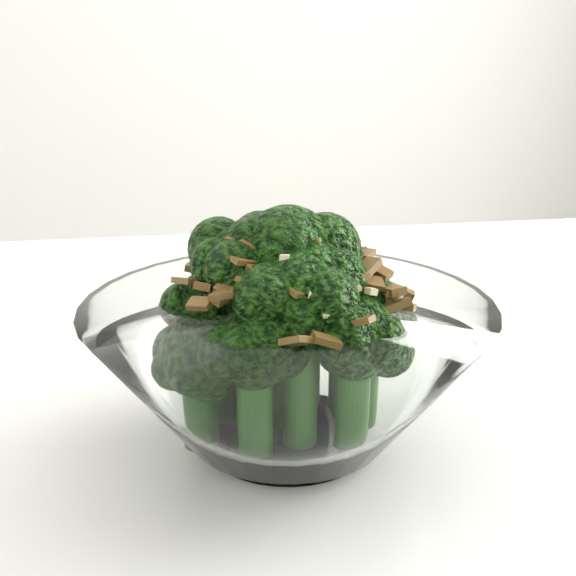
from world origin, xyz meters
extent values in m
cube|color=white|center=(-0.14, -0.13, 0.73)|extent=(1.27, 0.91, 0.04)
cylinder|color=white|center=(0.42, 0.15, 0.35)|extent=(0.04, 0.04, 0.71)
cylinder|color=white|center=(-0.10, -0.28, 0.75)|extent=(0.10, 0.10, 0.01)
cylinder|color=#225416|center=(-0.10, -0.28, 0.81)|extent=(0.02, 0.02, 0.10)
sphere|color=#1C4C0E|center=(-0.10, -0.28, 0.87)|extent=(0.06, 0.06, 0.06)
cylinder|color=#225416|center=(-0.08, -0.25, 0.81)|extent=(0.02, 0.02, 0.09)
sphere|color=#1C4C0E|center=(-0.08, -0.25, 0.87)|extent=(0.05, 0.05, 0.05)
cylinder|color=#225416|center=(-0.12, -0.26, 0.81)|extent=(0.02, 0.02, 0.09)
sphere|color=#1C4C0E|center=(-0.12, -0.26, 0.86)|extent=(0.06, 0.06, 0.06)
cylinder|color=#225416|center=(-0.10, -0.30, 0.80)|extent=(0.02, 0.02, 0.08)
sphere|color=#1C4C0E|center=(-0.10, -0.30, 0.86)|extent=(0.05, 0.05, 0.05)
cylinder|color=#225416|center=(-0.06, -0.28, 0.80)|extent=(0.02, 0.02, 0.07)
sphere|color=#1C4C0E|center=(-0.06, -0.28, 0.84)|extent=(0.05, 0.05, 0.05)
cylinder|color=#225416|center=(-0.14, -0.26, 0.79)|extent=(0.02, 0.02, 0.06)
sphere|color=#1C4C0E|center=(-0.14, -0.26, 0.84)|extent=(0.05, 0.05, 0.05)
cylinder|color=#225416|center=(-0.07, -0.31, 0.79)|extent=(0.02, 0.02, 0.06)
sphere|color=#1C4C0E|center=(-0.07, -0.31, 0.84)|extent=(0.05, 0.05, 0.05)
cylinder|color=#225416|center=(-0.13, -0.31, 0.79)|extent=(0.02, 0.02, 0.06)
sphere|color=#1C4C0E|center=(-0.13, -0.31, 0.83)|extent=(0.05, 0.05, 0.05)
cylinder|color=#225416|center=(-0.05, -0.24, 0.79)|extent=(0.02, 0.02, 0.05)
sphere|color=#1C4C0E|center=(-0.05, -0.24, 0.82)|extent=(0.05, 0.05, 0.05)
cylinder|color=#225416|center=(-0.16, -0.29, 0.79)|extent=(0.02, 0.02, 0.05)
sphere|color=#1C4C0E|center=(-0.16, -0.29, 0.82)|extent=(0.05, 0.05, 0.05)
cylinder|color=#225416|center=(-0.09, -0.22, 0.79)|extent=(0.02, 0.02, 0.05)
sphere|color=#1C4C0E|center=(-0.09, -0.22, 0.82)|extent=(0.05, 0.05, 0.05)
cylinder|color=#225416|center=(-0.06, -0.26, 0.79)|extent=(0.02, 0.02, 0.05)
sphere|color=#1C4C0E|center=(-0.06, -0.26, 0.83)|extent=(0.05, 0.05, 0.05)
cylinder|color=#225416|center=(-0.06, -0.29, 0.79)|extent=(0.02, 0.02, 0.05)
sphere|color=#1C4C0E|center=(-0.06, -0.29, 0.83)|extent=(0.05, 0.05, 0.05)
cube|color=brown|center=(-0.16, -0.27, 0.86)|extent=(0.02, 0.02, 0.01)
cube|color=brown|center=(-0.13, -0.26, 0.88)|extent=(0.01, 0.01, 0.01)
cube|color=brown|center=(-0.12, -0.28, 0.88)|extent=(0.02, 0.02, 0.01)
cube|color=brown|center=(-0.04, -0.26, 0.86)|extent=(0.01, 0.02, 0.01)
cube|color=brown|center=(-0.13, -0.31, 0.87)|extent=(0.02, 0.01, 0.01)
cube|color=brown|center=(-0.11, -0.32, 0.87)|extent=(0.01, 0.02, 0.01)
cube|color=brown|center=(-0.08, -0.23, 0.87)|extent=(0.02, 0.01, 0.01)
cube|color=brown|center=(-0.08, -0.32, 0.87)|extent=(0.02, 0.02, 0.01)
cube|color=brown|center=(-0.08, -0.34, 0.85)|extent=(0.02, 0.02, 0.01)
cube|color=brown|center=(-0.06, -0.30, 0.87)|extent=(0.02, 0.02, 0.01)
cube|color=brown|center=(-0.10, -0.24, 0.88)|extent=(0.01, 0.02, 0.01)
cube|color=brown|center=(-0.08, -0.23, 0.87)|extent=(0.02, 0.01, 0.01)
cube|color=brown|center=(-0.05, -0.26, 0.87)|extent=(0.02, 0.01, 0.01)
cube|color=brown|center=(-0.08, -0.21, 0.85)|extent=(0.02, 0.02, 0.01)
cube|color=brown|center=(-0.12, -0.26, 0.89)|extent=(0.02, 0.02, 0.01)
cube|color=brown|center=(-0.12, -0.32, 0.86)|extent=(0.01, 0.02, 0.01)
cube|color=brown|center=(-0.12, -0.31, 0.88)|extent=(0.01, 0.01, 0.01)
cube|color=brown|center=(-0.04, -0.31, 0.85)|extent=(0.02, 0.02, 0.01)
cube|color=brown|center=(-0.04, -0.31, 0.86)|extent=(0.02, 0.02, 0.01)
cube|color=brown|center=(-0.14, -0.23, 0.85)|extent=(0.02, 0.01, 0.01)
cube|color=brown|center=(-0.07, -0.32, 0.87)|extent=(0.02, 0.02, 0.01)
cube|color=brown|center=(-0.05, -0.25, 0.87)|extent=(0.01, 0.02, 0.01)
cube|color=brown|center=(-0.06, -0.30, 0.86)|extent=(0.02, 0.01, 0.01)
cube|color=brown|center=(-0.03, -0.28, 0.85)|extent=(0.02, 0.01, 0.01)
cube|color=brown|center=(-0.07, -0.26, 0.88)|extent=(0.02, 0.02, 0.01)
cube|color=brown|center=(-0.05, -0.25, 0.86)|extent=(0.02, 0.01, 0.01)
cube|color=brown|center=(-0.14, -0.30, 0.86)|extent=(0.02, 0.02, 0.01)
cube|color=brown|center=(-0.08, -0.27, 0.89)|extent=(0.01, 0.02, 0.01)
cube|color=brown|center=(-0.11, -0.34, 0.85)|extent=(0.02, 0.02, 0.01)
cube|color=brown|center=(-0.14, -0.29, 0.87)|extent=(0.02, 0.02, 0.01)
cube|color=brown|center=(-0.13, -0.27, 0.88)|extent=(0.02, 0.02, 0.01)
cube|color=brown|center=(-0.16, -0.30, 0.86)|extent=(0.02, 0.02, 0.01)
cube|color=brown|center=(-0.04, -0.31, 0.85)|extent=(0.02, 0.01, 0.01)
cube|color=brown|center=(-0.05, -0.25, 0.87)|extent=(0.01, 0.02, 0.01)
cube|color=brown|center=(-0.06, -0.26, 0.87)|extent=(0.01, 0.02, 0.00)
cube|color=brown|center=(-0.15, -0.29, 0.86)|extent=(0.01, 0.02, 0.01)
cube|color=brown|center=(-0.13, -0.28, 0.89)|extent=(0.02, 0.02, 0.01)
cube|color=brown|center=(-0.13, -0.26, 0.88)|extent=(0.01, 0.01, 0.01)
cube|color=brown|center=(-0.04, -0.31, 0.86)|extent=(0.01, 0.02, 0.01)
cube|color=brown|center=(-0.05, -0.29, 0.87)|extent=(0.02, 0.02, 0.01)
cube|color=brown|center=(-0.13, -0.24, 0.86)|extent=(0.02, 0.01, 0.01)
cube|color=brown|center=(-0.10, -0.22, 0.87)|extent=(0.02, 0.02, 0.01)
cube|color=brown|center=(-0.10, -0.34, 0.85)|extent=(0.02, 0.01, 0.01)
cube|color=brown|center=(-0.13, -0.30, 0.88)|extent=(0.02, 0.01, 0.01)
cube|color=brown|center=(-0.07, -0.24, 0.87)|extent=(0.01, 0.02, 0.01)
cube|color=brown|center=(-0.05, -0.27, 0.87)|extent=(0.02, 0.02, 0.00)
cube|color=brown|center=(-0.09, -0.29, 0.88)|extent=(0.02, 0.02, 0.01)
cube|color=brown|center=(-0.14, -0.30, 0.86)|extent=(0.02, 0.02, 0.01)
cube|color=brown|center=(-0.07, -0.31, 0.87)|extent=(0.02, 0.02, 0.01)
cube|color=brown|center=(-0.11, -0.24, 0.88)|extent=(0.01, 0.02, 0.01)
cube|color=brown|center=(-0.13, -0.31, 0.87)|extent=(0.02, 0.01, 0.01)
cube|color=brown|center=(-0.14, -0.31, 0.86)|extent=(0.01, 0.01, 0.00)
cube|color=brown|center=(-0.12, -0.27, 0.88)|extent=(0.02, 0.02, 0.01)
cube|color=brown|center=(-0.13, -0.30, 0.87)|extent=(0.01, 0.02, 0.01)
cube|color=beige|center=(-0.10, -0.26, 0.89)|extent=(0.01, 0.01, 0.00)
cube|color=beige|center=(-0.11, -0.25, 0.89)|extent=(0.01, 0.01, 0.01)
cube|color=beige|center=(-0.04, -0.25, 0.86)|extent=(0.01, 0.01, 0.00)
cube|color=beige|center=(-0.06, -0.31, 0.87)|extent=(0.00, 0.00, 0.00)
cube|color=beige|center=(-0.10, -0.30, 0.88)|extent=(0.01, 0.01, 0.00)
cube|color=beige|center=(-0.04, -0.25, 0.86)|extent=(0.01, 0.01, 0.00)
cube|color=beige|center=(-0.14, -0.30, 0.86)|extent=(0.01, 0.01, 0.00)
cube|color=beige|center=(-0.06, -0.32, 0.86)|extent=(0.01, 0.01, 0.01)
cube|color=beige|center=(-0.08, -0.30, 0.88)|extent=(0.01, 0.01, 0.01)
cube|color=beige|center=(-0.11, -0.21, 0.86)|extent=(0.01, 0.01, 0.01)
cube|color=beige|center=(-0.09, -0.28, 0.90)|extent=(0.01, 0.01, 0.00)
cube|color=beige|center=(-0.12, -0.22, 0.86)|extent=(0.01, 0.01, 0.01)
cube|color=beige|center=(-0.11, -0.27, 0.89)|extent=(0.01, 0.01, 0.01)
cube|color=beige|center=(-0.09, -0.22, 0.86)|extent=(0.01, 0.01, 0.01)
cube|color=beige|center=(-0.07, -0.29, 0.88)|extent=(0.00, 0.00, 0.00)
cube|color=beige|center=(-0.07, -0.31, 0.87)|extent=(0.00, 0.00, 0.00)
cube|color=beige|center=(-0.10, -0.33, 0.87)|extent=(0.01, 0.01, 0.01)
cube|color=beige|center=(-0.12, -0.22, 0.86)|extent=(0.01, 0.01, 0.01)
cube|color=beige|center=(-0.09, -0.34, 0.86)|extent=(0.00, 0.00, 0.00)
cube|color=beige|center=(-0.11, -0.30, 0.88)|extent=(0.01, 0.01, 0.00)
camera|label=1|loc=(-0.21, -0.71, 1.01)|focal=50.00mm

